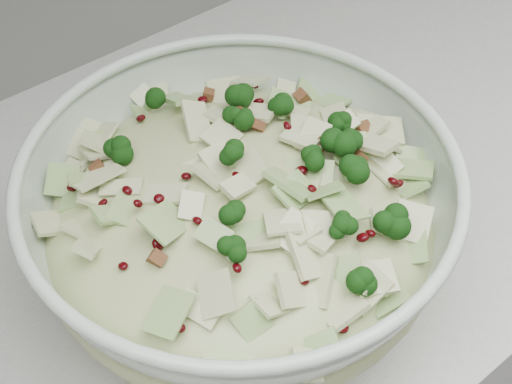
% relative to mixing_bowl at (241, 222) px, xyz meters
% --- Properties ---
extents(mixing_bowl, '(0.38, 0.38, 0.14)m').
position_rel_mixing_bowl_xyz_m(mixing_bowl, '(0.00, 0.00, 0.00)').
color(mixing_bowl, silver).
rests_on(mixing_bowl, counter).
extents(salad, '(0.36, 0.36, 0.14)m').
position_rel_mixing_bowl_xyz_m(salad, '(0.00, -0.00, 0.02)').
color(salad, '#C3CF8D').
rests_on(salad, mixing_bowl).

